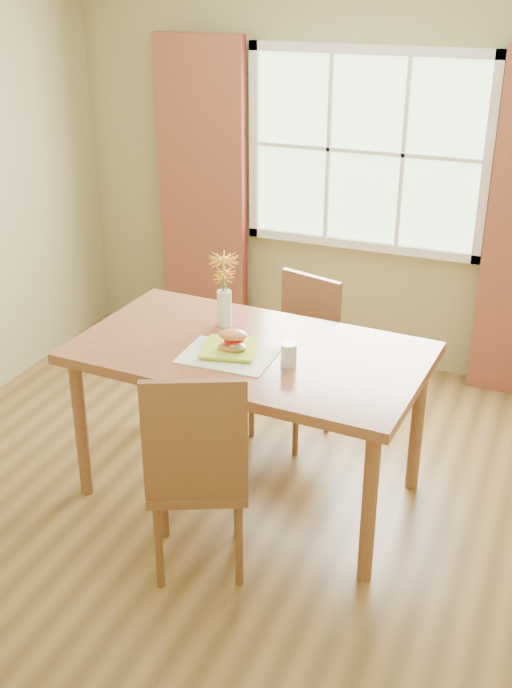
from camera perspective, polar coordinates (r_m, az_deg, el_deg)
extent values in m
cube|color=brown|center=(4.41, 0.14, -11.10)|extent=(4.20, 3.80, 0.02)
cube|color=#9D945E|center=(5.51, 7.81, 11.91)|extent=(4.20, 0.02, 2.70)
cube|color=#B1DCA7|center=(5.45, 7.82, 13.38)|extent=(1.50, 0.02, 1.20)
cube|color=white|center=(5.33, 8.15, 19.96)|extent=(1.62, 0.04, 0.06)
cube|color=white|center=(5.58, 7.36, 6.99)|extent=(1.62, 0.04, 0.06)
cube|color=white|center=(5.66, -0.13, 14.05)|extent=(0.06, 0.04, 1.32)
cube|color=white|center=(5.28, 16.10, 12.27)|extent=(0.06, 0.04, 1.32)
cube|color=white|center=(5.42, 7.75, 13.33)|extent=(1.50, 0.03, 0.02)
cube|color=maroon|center=(5.84, -3.80, 10.32)|extent=(0.65, 0.08, 2.20)
cube|color=brown|center=(4.06, -0.44, -0.64)|extent=(1.81, 1.09, 0.05)
cylinder|color=brown|center=(4.34, -12.29, -5.87)|extent=(0.07, 0.07, 0.80)
cylinder|color=brown|center=(3.71, 8.01, -11.41)|extent=(0.07, 0.07, 0.80)
cylinder|color=brown|center=(4.92, -6.66, -1.52)|extent=(0.07, 0.07, 0.80)
cylinder|color=brown|center=(4.37, 11.35, -5.52)|extent=(0.07, 0.07, 0.80)
cube|color=brown|center=(3.75, -4.12, -9.31)|extent=(0.59, 0.59, 0.04)
cube|color=brown|center=(3.41, -4.36, -6.98)|extent=(0.42, 0.22, 0.57)
cylinder|color=brown|center=(3.77, -6.90, -14.04)|extent=(0.04, 0.04, 0.46)
cylinder|color=brown|center=(3.75, -1.22, -13.98)|extent=(0.04, 0.04, 0.46)
cylinder|color=brown|center=(4.05, -6.55, -10.79)|extent=(0.04, 0.04, 0.46)
cylinder|color=brown|center=(4.04, -1.33, -10.73)|extent=(0.04, 0.04, 0.46)
cube|color=brown|center=(4.76, 2.45, -1.88)|extent=(0.50, 0.50, 0.04)
cube|color=brown|center=(4.77, 3.82, 1.91)|extent=(0.40, 0.15, 0.52)
cylinder|color=brown|center=(4.84, -0.33, -4.41)|extent=(0.03, 0.03, 0.42)
cylinder|color=brown|center=(4.67, 2.83, -5.66)|extent=(0.03, 0.03, 0.42)
cylinder|color=brown|center=(5.06, 2.01, -2.97)|extent=(0.03, 0.03, 0.42)
cylinder|color=brown|center=(4.90, 5.09, -4.10)|extent=(0.03, 0.03, 0.42)
cube|color=#E6F0CB|center=(3.97, -2.01, -0.84)|extent=(0.46, 0.34, 0.01)
cube|color=#B5D334|center=(4.01, -1.80, -0.41)|extent=(0.32, 0.32, 0.01)
ellipsoid|color=#DC854B|center=(3.97, -1.69, -0.21)|extent=(0.16, 0.12, 0.04)
ellipsoid|color=#4C8C2D|center=(3.94, -1.26, -0.24)|extent=(0.08, 0.05, 0.01)
cylinder|color=red|center=(3.96, -1.76, 0.20)|extent=(0.08, 0.08, 0.01)
cylinder|color=red|center=(3.96, -1.36, 0.26)|extent=(0.07, 0.07, 0.01)
ellipsoid|color=#DC854B|center=(3.95, -1.65, 0.65)|extent=(0.16, 0.12, 0.05)
cylinder|color=silver|center=(3.85, 2.33, -0.77)|extent=(0.08, 0.08, 0.12)
cylinder|color=silver|center=(3.86, 2.33, -0.90)|extent=(0.07, 0.07, 0.10)
cylinder|color=silver|center=(4.28, -2.25, 2.56)|extent=(0.08, 0.08, 0.19)
cylinder|color=silver|center=(4.30, -2.24, 1.96)|extent=(0.07, 0.07, 0.10)
cylinder|color=#3D7028|center=(4.25, -2.27, 3.63)|extent=(0.01, 0.01, 0.37)
cylinder|color=#3D7028|center=(4.25, -2.15, 3.16)|extent=(0.01, 0.01, 0.30)
cylinder|color=#3D7028|center=(4.28, -2.33, 3.03)|extent=(0.01, 0.01, 0.26)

